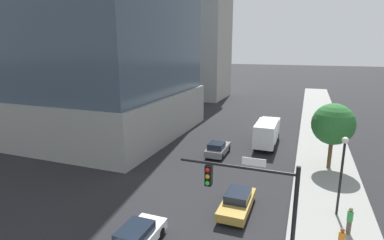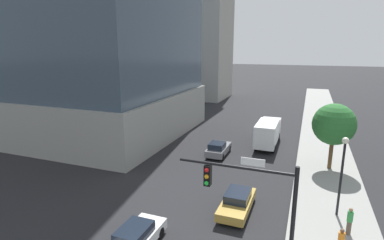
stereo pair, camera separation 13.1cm
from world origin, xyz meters
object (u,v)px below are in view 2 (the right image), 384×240
object	(u,v)px
pedestrian_green_shirt	(350,221)
car_gold	(237,202)
street_lamp	(343,165)
street_tree	(334,124)
car_gray	(218,149)
box_truck	(268,132)
car_white	(134,239)
construction_building	(194,30)
traffic_light_pole	(253,199)

from	to	relation	value
pedestrian_green_shirt	car_gold	bearing A→B (deg)	176.75
street_lamp	street_tree	world-z (taller)	street_tree
street_lamp	car_gray	xyz separation A→B (m)	(-11.02, 8.75, -3.04)
car_gold	box_truck	world-z (taller)	box_truck
street_lamp	car_white	distance (m)	14.03
construction_building	car_gold	xyz separation A→B (m)	(21.05, -46.84, -14.22)
street_lamp	car_gray	size ratio (longest dim) A/B	1.34
street_lamp	box_truck	size ratio (longest dim) A/B	0.75
traffic_light_pole	street_lamp	size ratio (longest dim) A/B	1.14
traffic_light_pole	box_truck	bearing A→B (deg)	95.37
car_white	street_lamp	bearing A→B (deg)	36.40
street_tree	car_gray	xyz separation A→B (m)	(-10.95, -0.12, -3.67)
traffic_light_pole	pedestrian_green_shirt	distance (m)	8.42
traffic_light_pole	street_lamp	xyz separation A→B (m)	(4.48, 8.03, -0.68)
pedestrian_green_shirt	street_lamp	bearing A→B (deg)	103.04
car_gold	car_gray	distance (m)	11.42
construction_building	car_white	world-z (taller)	construction_building
street_lamp	car_gray	bearing A→B (deg)	141.56
traffic_light_pole	car_white	xyz separation A→B (m)	(-6.54, -0.10, -3.74)
construction_building	traffic_light_pole	size ratio (longest dim) A/B	5.53
car_white	car_gray	bearing A→B (deg)	90.00
car_gold	car_gray	bearing A→B (deg)	113.00
box_truck	pedestrian_green_shirt	world-z (taller)	box_truck
construction_building	car_white	xyz separation A→B (m)	(16.59, -53.20, -14.21)
car_gold	pedestrian_green_shirt	size ratio (longest dim) A/B	2.66
construction_building	street_lamp	xyz separation A→B (m)	(27.61, -45.08, -11.15)
traffic_light_pole	pedestrian_green_shirt	bearing A→B (deg)	49.63
street_lamp	pedestrian_green_shirt	distance (m)	3.54
street_tree	car_gold	bearing A→B (deg)	-121.37
car_gold	pedestrian_green_shirt	distance (m)	7.08
traffic_light_pole	car_gray	bearing A→B (deg)	111.31
car_white	car_gold	size ratio (longest dim) A/B	1.02
street_lamp	pedestrian_green_shirt	world-z (taller)	street_lamp
street_lamp	pedestrian_green_shirt	xyz separation A→B (m)	(0.50, -2.17, -2.76)
construction_building	car_gray	bearing A→B (deg)	-65.46
box_truck	street_lamp	bearing A→B (deg)	-65.04
street_lamp	pedestrian_green_shirt	size ratio (longest dim) A/B	3.17
construction_building	box_truck	bearing A→B (deg)	-55.81
street_lamp	car_gold	world-z (taller)	street_lamp
car_white	box_truck	bearing A→B (deg)	78.64
construction_building	car_gray	world-z (taller)	construction_building
pedestrian_green_shirt	box_truck	bearing A→B (deg)	113.48
street_tree	car_white	xyz separation A→B (m)	(-10.95, -16.99, -3.69)
box_truck	pedestrian_green_shirt	size ratio (longest dim) A/B	4.23
traffic_light_pole	street_lamp	distance (m)	9.22
street_lamp	street_tree	xyz separation A→B (m)	(-0.07, 8.87, 0.63)
traffic_light_pole	street_lamp	world-z (taller)	traffic_light_pole
street_tree	car_gold	xyz separation A→B (m)	(-6.48, -10.63, -3.70)
car_white	car_gold	distance (m)	7.77
car_white	pedestrian_green_shirt	distance (m)	12.97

